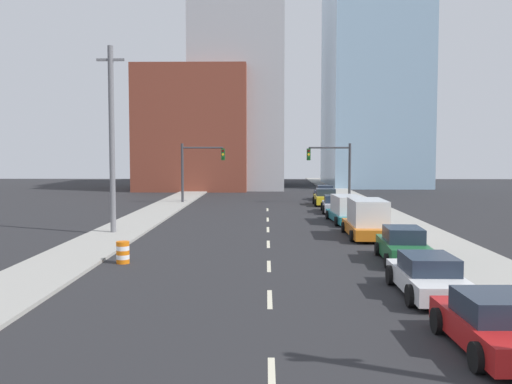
# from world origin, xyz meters

# --- Properties ---
(sidewalk_left) EXTENTS (3.27, 101.60, 0.14)m
(sidewalk_left) POSITION_xyz_m (-8.85, 50.80, 0.07)
(sidewalk_left) COLOR #9E9B93
(sidewalk_left) RESTS_ON ground
(sidewalk_right) EXTENTS (3.27, 101.60, 0.14)m
(sidewalk_right) POSITION_xyz_m (8.85, 50.80, 0.07)
(sidewalk_right) COLOR #9E9B93
(sidewalk_right) RESTS_ON ground
(lane_stripe_at_7m) EXTENTS (0.16, 2.40, 0.01)m
(lane_stripe_at_7m) POSITION_xyz_m (0.00, 7.15, 0.00)
(lane_stripe_at_7m) COLOR beige
(lane_stripe_at_7m) RESTS_ON ground
(lane_stripe_at_14m) EXTENTS (0.16, 2.40, 0.01)m
(lane_stripe_at_14m) POSITION_xyz_m (0.00, 13.66, 0.00)
(lane_stripe_at_14m) COLOR beige
(lane_stripe_at_14m) RESTS_ON ground
(lane_stripe_at_19m) EXTENTS (0.16, 2.40, 0.01)m
(lane_stripe_at_19m) POSITION_xyz_m (0.00, 19.07, 0.00)
(lane_stripe_at_19m) COLOR beige
(lane_stripe_at_19m) RESTS_ON ground
(lane_stripe_at_25m) EXTENTS (0.16, 2.40, 0.01)m
(lane_stripe_at_25m) POSITION_xyz_m (0.00, 24.84, 0.00)
(lane_stripe_at_25m) COLOR beige
(lane_stripe_at_25m) RESTS_ON ground
(lane_stripe_at_31m) EXTENTS (0.16, 2.40, 0.01)m
(lane_stripe_at_31m) POSITION_xyz_m (0.00, 30.53, 0.00)
(lane_stripe_at_31m) COLOR beige
(lane_stripe_at_31m) RESTS_ON ground
(lane_stripe_at_36m) EXTENTS (0.16, 2.40, 0.01)m
(lane_stripe_at_36m) POSITION_xyz_m (0.00, 35.89, 0.00)
(lane_stripe_at_36m) COLOR beige
(lane_stripe_at_36m) RESTS_ON ground
(lane_stripe_at_43m) EXTENTS (0.16, 2.40, 0.01)m
(lane_stripe_at_43m) POSITION_xyz_m (0.00, 42.96, 0.00)
(lane_stripe_at_43m) COLOR beige
(lane_stripe_at_43m) RESTS_ON ground
(building_brick_left) EXTENTS (14.00, 16.00, 15.56)m
(building_brick_left) POSITION_xyz_m (-9.50, 71.66, 7.78)
(building_brick_left) COLOR brown
(building_brick_left) RESTS_ON ground
(building_office_center) EXTENTS (12.00, 20.00, 24.54)m
(building_office_center) POSITION_xyz_m (-3.89, 75.66, 12.27)
(building_office_center) COLOR #A8A8AD
(building_office_center) RESTS_ON ground
(building_glass_right) EXTENTS (13.00, 20.00, 36.09)m
(building_glass_right) POSITION_xyz_m (15.38, 79.66, 18.05)
(building_glass_right) COLOR #8CADC6
(building_glass_right) RESTS_ON ground
(traffic_signal_left) EXTENTS (4.13, 0.35, 5.64)m
(traffic_signal_left) POSITION_xyz_m (-6.76, 48.78, 3.67)
(traffic_signal_left) COLOR #38383D
(traffic_signal_left) RESTS_ON ground
(traffic_signal_right) EXTENTS (4.13, 0.35, 5.64)m
(traffic_signal_right) POSITION_xyz_m (6.47, 48.78, 3.67)
(traffic_signal_right) COLOR #38383D
(traffic_signal_right) RESTS_ON ground
(utility_pole_left_mid) EXTENTS (1.60, 0.32, 10.87)m
(utility_pole_left_mid) POSITION_xyz_m (-9.04, 28.31, 5.56)
(utility_pole_left_mid) COLOR slate
(utility_pole_left_mid) RESTS_ON ground
(traffic_barrel) EXTENTS (0.56, 0.56, 0.95)m
(traffic_barrel) POSITION_xyz_m (-6.28, 19.58, 0.47)
(traffic_barrel) COLOR orange
(traffic_barrel) RESTS_ON ground
(sedan_red) EXTENTS (2.22, 4.38, 1.38)m
(sedan_red) POSITION_xyz_m (5.38, 8.89, 0.64)
(sedan_red) COLOR red
(sedan_red) RESTS_ON ground
(sedan_white) EXTENTS (2.14, 4.82, 1.36)m
(sedan_white) POSITION_xyz_m (5.29, 14.27, 0.63)
(sedan_white) COLOR silver
(sedan_white) RESTS_ON ground
(sedan_green) EXTENTS (2.22, 4.78, 1.51)m
(sedan_green) POSITION_xyz_m (5.87, 20.20, 0.68)
(sedan_green) COLOR #1E6033
(sedan_green) RESTS_ON ground
(box_truck_orange) EXTENTS (2.41, 5.78, 2.15)m
(box_truck_orange) POSITION_xyz_m (5.57, 27.38, 1.01)
(box_truck_orange) COLOR orange
(box_truck_orange) RESTS_ON ground
(box_truck_teal) EXTENTS (2.46, 6.19, 1.86)m
(box_truck_teal) POSITION_xyz_m (5.40, 34.13, 0.88)
(box_truck_teal) COLOR #196B75
(box_truck_teal) RESTS_ON ground
(sedan_silver) EXTENTS (2.24, 4.72, 1.37)m
(sedan_silver) POSITION_xyz_m (5.36, 40.92, 0.63)
(sedan_silver) COLOR #B2B2BC
(sedan_silver) RESTS_ON ground
(sedan_yellow) EXTENTS (2.26, 4.43, 1.51)m
(sedan_yellow) POSITION_xyz_m (5.31, 47.29, 0.69)
(sedan_yellow) COLOR gold
(sedan_yellow) RESTS_ON ground
(sedan_navy) EXTENTS (1.99, 4.54, 1.48)m
(sedan_navy) POSITION_xyz_m (5.81, 53.06, 0.67)
(sedan_navy) COLOR #141E47
(sedan_navy) RESTS_ON ground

